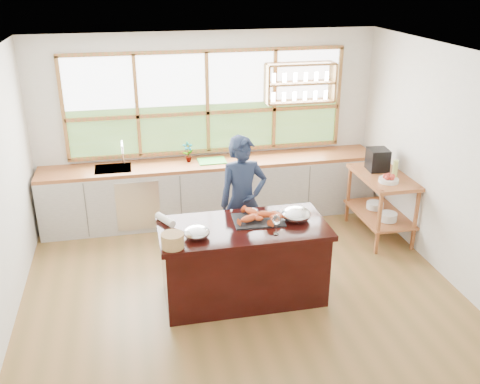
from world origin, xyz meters
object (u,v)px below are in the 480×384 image
object	(u,v)px
island	(243,261)
cook	(243,201)
wicker_basket	(173,241)
espresso_machine	(378,160)

from	to	relation	value
island	cook	xyz separation A→B (m)	(0.17, 0.79, 0.38)
cook	wicker_basket	xyz separation A→B (m)	(-0.96, -1.11, 0.14)
cook	island	bearing A→B (deg)	-107.29
cook	wicker_basket	distance (m)	1.47
espresso_machine	wicker_basket	size ratio (longest dim) A/B	1.30
espresso_machine	wicker_basket	world-z (taller)	espresso_machine
island	espresso_machine	distance (m)	2.62
cook	espresso_machine	distance (m)	2.10
island	espresso_machine	size ratio (longest dim) A/B	6.11
espresso_machine	wicker_basket	bearing A→B (deg)	-146.69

